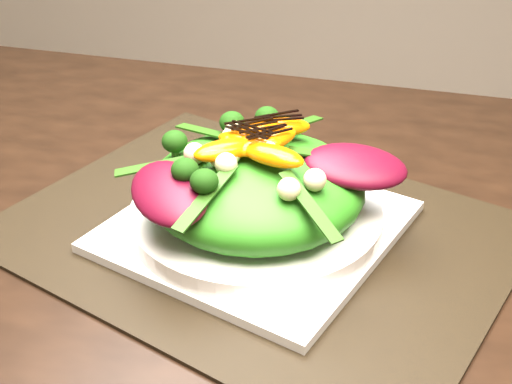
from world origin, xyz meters
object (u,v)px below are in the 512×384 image
(salad_bowl, at_px, (256,214))
(orange_segment, at_px, (245,140))
(dining_table, at_px, (157,274))
(lettuce_mound, at_px, (256,186))
(plate_base, at_px, (256,226))
(placemat, at_px, (256,232))

(salad_bowl, relative_size, orange_segment, 3.82)
(dining_table, relative_size, lettuce_mound, 8.29)
(lettuce_mound, bearing_deg, salad_bowl, 0.00)
(lettuce_mound, xyz_separation_m, orange_segment, (-0.01, 0.01, 0.04))
(dining_table, distance_m, salad_bowl, 0.10)
(salad_bowl, bearing_deg, plate_base, 0.00)
(dining_table, relative_size, placemat, 3.65)
(salad_bowl, distance_m, lettuce_mound, 0.03)
(plate_base, height_order, salad_bowl, salad_bowl)
(placemat, height_order, lettuce_mound, lettuce_mound)
(placemat, relative_size, salad_bowl, 1.93)
(dining_table, height_order, salad_bowl, dining_table)
(placemat, height_order, salad_bowl, salad_bowl)
(orange_segment, bearing_deg, plate_base, -34.89)
(dining_table, xyz_separation_m, orange_segment, (0.06, 0.07, 0.11))
(placemat, distance_m, plate_base, 0.01)
(plate_base, distance_m, orange_segment, 0.08)
(dining_table, xyz_separation_m, plate_base, (0.08, 0.06, 0.03))
(placemat, bearing_deg, salad_bowl, 0.00)
(plate_base, bearing_deg, lettuce_mound, 0.00)
(orange_segment, bearing_deg, salad_bowl, -34.89)
(plate_base, relative_size, lettuce_mound, 1.20)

